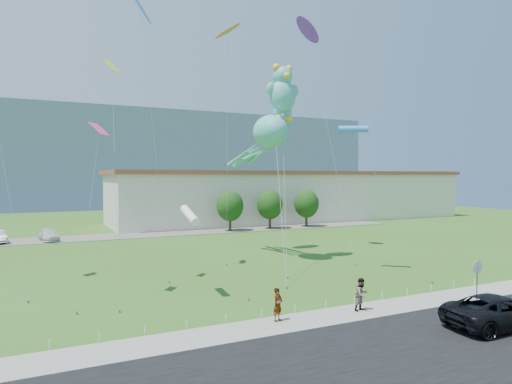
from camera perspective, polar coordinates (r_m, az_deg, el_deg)
ground at (r=26.93m, az=5.31°, el=-13.88°), size 160.00×160.00×0.00m
road at (r=20.85m, az=17.45°, el=-18.70°), size 80.00×8.00×0.06m
sidewalk at (r=24.71m, az=8.75°, el=-15.25°), size 80.00×2.50×0.10m
parking_strip at (r=59.15m, az=-12.64°, el=-5.17°), size 70.00×6.00×0.06m
hill_ridge at (r=142.86m, az=-20.58°, el=3.93°), size 160.00×50.00×25.00m
warehouse at (r=77.08m, az=4.87°, el=-0.42°), size 61.00×15.00×8.20m
stop_sign at (r=29.65m, az=25.92°, el=-8.89°), size 0.80×0.07×2.50m
rope_fence at (r=25.81m, az=6.86°, el=-14.03°), size 26.05×0.05×0.50m
tree_near at (r=60.97m, az=-3.26°, el=-1.75°), size 3.60×3.60×5.47m
tree_mid at (r=63.52m, az=1.74°, el=-1.59°), size 3.60×3.60×5.47m
tree_far at (r=66.52m, az=6.32°, el=-1.44°), size 3.60×3.60×5.47m
suv at (r=25.61m, az=28.14°, el=-12.99°), size 5.87×3.14×1.57m
pedestrian_left at (r=23.54m, az=2.74°, el=-13.87°), size 0.72×0.62×1.66m
pedestrian_right at (r=25.85m, az=13.07°, el=-12.35°), size 0.97×0.82×1.76m
parked_car_white at (r=56.89m, az=-24.47°, el=-4.93°), size 2.40×4.51×1.24m
octopus_kite at (r=40.08m, az=1.10°, el=6.55°), size 4.88×15.00×12.58m
teddy_bear_kite at (r=40.24m, az=3.35°, el=12.39°), size 4.72×7.35×16.97m
small_kite_pink at (r=28.60m, az=-19.28°, el=5.39°), size 2.28×3.61×10.61m
small_kite_cyan at (r=35.49m, az=12.16°, el=7.54°), size 2.90×6.54×11.36m
small_kite_white at (r=27.97m, az=-8.24°, el=-2.94°), size 3.14×3.55×5.44m
small_kite_purple at (r=47.14m, az=6.64°, el=18.85°), size 1.80×9.31×22.36m
small_kite_orange at (r=44.56m, az=-3.56°, el=18.84°), size 3.17×5.71×21.53m
small_kite_yellow at (r=31.60m, az=-17.47°, el=11.73°), size 1.42×7.25×15.11m
small_kite_blue at (r=37.51m, az=-14.19°, el=20.95°), size 1.86×5.02×20.80m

